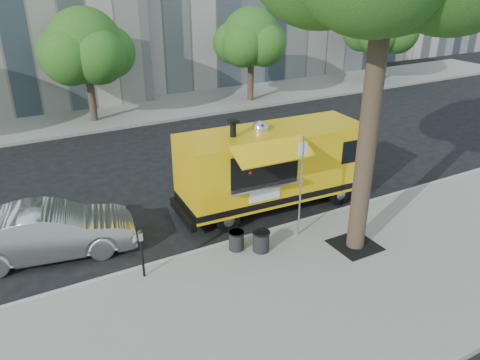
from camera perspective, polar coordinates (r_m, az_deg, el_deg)
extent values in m
plane|color=black|center=(14.27, -1.71, -5.89)|extent=(120.00, 120.00, 0.00)
cube|color=gray|center=(11.42, 7.81, -14.40)|extent=(60.00, 6.00, 0.15)
cube|color=#999993|center=(13.52, 0.10, -7.36)|extent=(60.00, 0.14, 0.16)
cube|color=gray|center=(26.11, -15.52, 7.65)|extent=(60.00, 5.00, 0.15)
cylinder|color=#33261C|center=(12.17, 15.32, 5.37)|extent=(0.48, 0.48, 6.50)
cube|color=black|center=(13.54, 13.81, -7.72)|extent=(1.20, 1.20, 0.02)
cylinder|color=#33261C|center=(24.81, -17.66, 9.85)|extent=(0.36, 0.36, 2.60)
sphere|color=#1C4713|center=(24.37, -18.39, 15.30)|extent=(3.60, 3.60, 3.60)
cylinder|color=#33261C|center=(27.65, 1.31, 12.36)|extent=(0.36, 0.36, 2.60)
sphere|color=#1C4713|center=(27.27, 1.35, 17.08)|extent=(3.24, 3.24, 3.24)
cylinder|color=#33261C|center=(33.84, 16.40, 13.63)|extent=(0.36, 0.36, 2.60)
sphere|color=#1C4713|center=(33.51, 16.91, 17.74)|extent=(3.78, 3.78, 3.78)
cylinder|color=silver|center=(13.06, 7.40, -0.93)|extent=(0.06, 0.06, 3.00)
cube|color=white|center=(12.61, 7.67, 3.80)|extent=(0.28, 0.02, 0.35)
cylinder|color=black|center=(11.92, -11.79, -9.33)|extent=(0.06, 0.06, 1.05)
cube|color=silver|center=(11.59, -12.05, -6.75)|extent=(0.10, 0.08, 0.22)
sphere|color=black|center=(11.52, -12.11, -6.19)|extent=(0.11, 0.11, 0.11)
cube|color=yellow|center=(14.95, 3.99, 2.13)|extent=(6.09, 2.35, 2.17)
cube|color=black|center=(15.31, 3.90, -0.92)|extent=(6.11, 2.37, 0.20)
cube|color=black|center=(17.02, 12.94, 0.26)|extent=(0.28, 1.93, 0.28)
cube|color=black|center=(14.30, -6.98, -4.10)|extent=(0.28, 1.93, 0.28)
cube|color=black|center=(16.45, 13.25, 4.92)|extent=(0.14, 1.62, 0.88)
cylinder|color=black|center=(15.86, 11.93, -1.66)|extent=(0.75, 0.30, 0.74)
cylinder|color=black|center=(17.10, 8.55, 0.57)|extent=(0.75, 0.30, 0.74)
cylinder|color=black|center=(13.96, -1.56, -4.86)|extent=(0.75, 0.30, 0.74)
cylinder|color=black|center=(15.35, -4.17, -2.07)|extent=(0.75, 0.30, 0.74)
cube|color=black|center=(13.67, 2.96, 1.55)|extent=(2.22, 0.30, 0.97)
cube|color=silver|center=(13.76, 3.23, -0.70)|extent=(2.43, 0.48, 0.06)
cube|color=yellow|center=(13.04, 4.05, 3.46)|extent=(2.36, 1.00, 0.39)
cube|color=white|center=(13.94, 3.05, -1.63)|extent=(1.01, 0.09, 0.46)
cylinder|color=black|center=(13.90, -0.85, 6.22)|extent=(0.18, 0.18, 0.51)
sphere|color=silver|center=(14.55, 2.49, 6.27)|extent=(0.52, 0.52, 0.52)
sphere|color=maroon|center=(13.71, 0.52, 1.42)|extent=(0.77, 0.77, 0.77)
cylinder|color=#FF590C|center=(13.58, 0.94, 0.58)|extent=(0.32, 0.13, 0.31)
imported|color=#ADAEB4|center=(13.66, -22.13, -5.84)|extent=(4.62, 2.30, 1.45)
cylinder|color=black|center=(12.86, -0.44, -7.37)|extent=(0.42, 0.42, 0.54)
cylinder|color=black|center=(12.73, -0.45, -6.41)|extent=(0.45, 0.45, 0.04)
cylinder|color=black|center=(12.80, 2.58, -7.45)|extent=(0.45, 0.45, 0.59)
cylinder|color=black|center=(12.65, 2.60, -6.40)|extent=(0.49, 0.49, 0.04)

